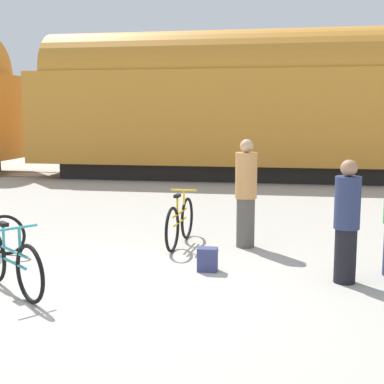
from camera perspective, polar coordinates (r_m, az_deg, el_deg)
ground_plane at (r=7.02m, az=-6.27°, el=-10.30°), size 80.00×80.00×0.00m
freight_train at (r=18.32m, az=3.91°, el=9.53°), size 42.89×2.83×4.96m
rail_near at (r=17.75m, az=3.59°, el=1.19°), size 54.89×0.07×0.01m
rail_far at (r=19.17m, az=4.05°, el=1.72°), size 54.89×0.07×0.01m
bicycle_yellow at (r=9.14m, az=-1.29°, el=-3.26°), size 0.46×1.72×0.93m
bicycle_teal at (r=7.16m, az=-18.76°, el=-7.14°), size 1.44×1.17×0.90m
person_in_navy at (r=7.34m, az=16.17°, el=-3.08°), size 0.34×0.34×1.65m
person_in_tan at (r=8.97m, az=5.77°, el=-0.17°), size 0.36×0.36×1.82m
backpack at (r=7.71m, az=1.66°, el=-7.21°), size 0.28×0.20×0.34m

